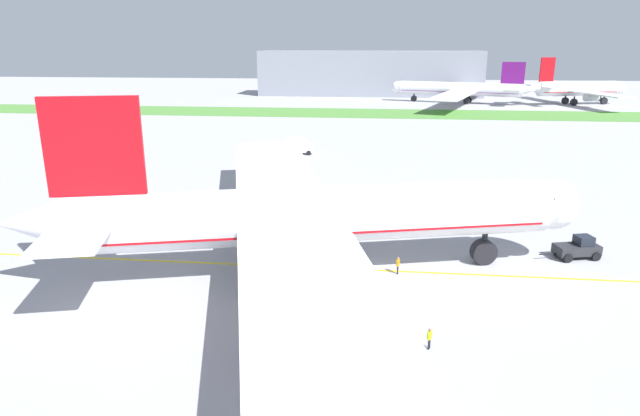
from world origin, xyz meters
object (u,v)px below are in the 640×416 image
airliner_foreground (306,217)px  pushback_tug (578,248)px  ground_crew_wingwalker_port (398,264)px  parked_airliner_far_centre (576,89)px  parked_airliner_far_left (461,89)px  ground_crew_marshaller_front (430,337)px  service_truck_baggage_loader (299,146)px

airliner_foreground → pushback_tug: 27.57m
ground_crew_wingwalker_port → parked_airliner_far_centre: bearing=67.4°
pushback_tug → ground_crew_wingwalker_port: bearing=-161.4°
pushback_tug → parked_airliner_far_centre: (47.69, 151.36, 4.45)m
parked_airliner_far_left → parked_airliner_far_centre: size_ratio=1.43×
ground_crew_wingwalker_port → parked_airliner_far_centre: size_ratio=0.03×
ground_crew_marshaller_front → service_truck_baggage_loader: bearing=105.8°
ground_crew_wingwalker_port → ground_crew_marshaller_front: size_ratio=1.05×
ground_crew_wingwalker_port → parked_airliner_far_centre: (65.56, 157.38, 4.48)m
parked_airliner_far_centre → ground_crew_wingwalker_port: bearing=-112.6°
airliner_foreground → ground_crew_marshaller_front: (10.27, -11.95, -4.64)m
airliner_foreground → ground_crew_marshaller_front: airliner_foreground is taller
airliner_foreground → service_truck_baggage_loader: 58.24m
ground_crew_wingwalker_port → parked_airliner_far_centre: parked_airliner_far_centre is taller
airliner_foreground → pushback_tug: airliner_foreground is taller
ground_crew_wingwalker_port → parked_airliner_far_left: (26.34, 158.20, 3.99)m
pushback_tug → ground_crew_marshaller_front: size_ratio=3.88×
service_truck_baggage_loader → pushback_tug: bearing=-54.8°
ground_crew_marshaller_front → parked_airliner_far_left: size_ratio=0.02×
ground_crew_wingwalker_port → service_truck_baggage_loader: bearing=107.4°
service_truck_baggage_loader → parked_airliner_far_centre: parked_airliner_far_centre is taller
ground_crew_marshaller_front → service_truck_baggage_loader: (-19.57, 69.30, 0.66)m
ground_crew_wingwalker_port → service_truck_baggage_loader: service_truck_baggage_loader is taller
airliner_foreground → pushback_tug: bearing=15.0°
ground_crew_wingwalker_port → parked_airliner_far_left: 160.43m
parked_airliner_far_left → service_truck_baggage_loader: bearing=-113.4°
parked_airliner_far_centre → pushback_tug: bearing=-107.5°
ground_crew_marshaller_front → parked_airliner_far_centre: 181.91m
ground_crew_marshaller_front → parked_airliner_far_centre: (63.69, 170.34, 4.53)m
ground_crew_wingwalker_port → service_truck_baggage_loader: (-17.70, 56.35, 0.61)m
ground_crew_marshaller_front → ground_crew_wingwalker_port: bearing=98.2°
parked_airliner_far_centre → service_truck_baggage_loader: bearing=-129.5°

